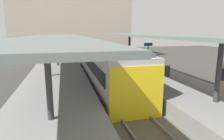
# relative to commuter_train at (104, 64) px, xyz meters

# --- Properties ---
(ground_plane) EXTENTS (80.00, 80.00, 0.00)m
(ground_plane) POSITION_rel_commuter_train_xyz_m (0.00, -3.06, -1.73)
(ground_plane) COLOR #383835
(platform_left) EXTENTS (4.40, 28.00, 1.00)m
(platform_left) POSITION_rel_commuter_train_xyz_m (-3.80, -3.06, -1.23)
(platform_left) COLOR gray
(platform_left) RESTS_ON ground_plane
(platform_right) EXTENTS (4.40, 28.00, 1.00)m
(platform_right) POSITION_rel_commuter_train_xyz_m (3.80, -3.06, -1.23)
(platform_right) COLOR gray
(platform_right) RESTS_ON ground_plane
(track_ballast) EXTENTS (3.20, 28.00, 0.20)m
(track_ballast) POSITION_rel_commuter_train_xyz_m (0.00, -3.06, -1.63)
(track_ballast) COLOR #59544C
(track_ballast) RESTS_ON ground_plane
(rail_near_side) EXTENTS (0.08, 28.00, 0.14)m
(rail_near_side) POSITION_rel_commuter_train_xyz_m (-0.72, -3.06, -1.46)
(rail_near_side) COLOR slate
(rail_near_side) RESTS_ON track_ballast
(rail_far_side) EXTENTS (0.08, 28.00, 0.14)m
(rail_far_side) POSITION_rel_commuter_train_xyz_m (0.72, -3.06, -1.46)
(rail_far_side) COLOR slate
(rail_far_side) RESTS_ON track_ballast
(commuter_train) EXTENTS (2.78, 14.68, 3.10)m
(commuter_train) POSITION_rel_commuter_train_xyz_m (0.00, 0.00, 0.00)
(commuter_train) COLOR #ADADB2
(commuter_train) RESTS_ON track_ballast
(canopy_left) EXTENTS (4.18, 21.00, 3.00)m
(canopy_left) POSITION_rel_commuter_train_xyz_m (-3.80, -1.66, 2.16)
(canopy_left) COLOR #333335
(canopy_left) RESTS_ON platform_left
(canopy_right) EXTENTS (4.18, 21.00, 3.11)m
(canopy_right) POSITION_rel_commuter_train_xyz_m (3.80, -1.66, 2.27)
(canopy_right) COLOR #333335
(canopy_right) RESTS_ON platform_right
(platform_bench) EXTENTS (1.40, 0.41, 0.86)m
(platform_bench) POSITION_rel_commuter_train_xyz_m (3.10, 0.97, -0.26)
(platform_bench) COLOR black
(platform_bench) RESTS_ON platform_right
(platform_sign) EXTENTS (0.90, 0.08, 2.21)m
(platform_sign) POSITION_rel_commuter_train_xyz_m (5.20, 2.85, 0.90)
(platform_sign) COLOR #262628
(platform_sign) RESTS_ON platform_right
(litter_bin) EXTENTS (0.44, 0.44, 0.80)m
(litter_bin) POSITION_rel_commuter_train_xyz_m (4.33, -2.48, -0.33)
(litter_bin) COLOR #2D2D30
(litter_bin) RESTS_ON platform_right
(passenger_near_bench) EXTENTS (0.36, 0.36, 1.69)m
(passenger_near_bench) POSITION_rel_commuter_train_xyz_m (4.60, -7.35, 0.15)
(passenger_near_bench) COLOR #998460
(passenger_near_bench) RESTS_ON platform_right
(passenger_mid_platform) EXTENTS (0.36, 0.36, 1.68)m
(passenger_mid_platform) POSITION_rel_commuter_train_xyz_m (2.23, -2.01, 0.14)
(passenger_mid_platform) COLOR #386B3D
(passenger_mid_platform) RESTS_ON platform_right
(passenger_far_end) EXTENTS (0.36, 0.36, 1.77)m
(passenger_far_end) POSITION_rel_commuter_train_xyz_m (-4.54, -0.22, 0.20)
(passenger_far_end) COLOR #998460
(passenger_far_end) RESTS_ON platform_left
(station_building_backdrop) EXTENTS (18.00, 6.00, 11.00)m
(station_building_backdrop) POSITION_rel_commuter_train_xyz_m (-1.62, 16.94, 3.77)
(station_building_backdrop) COLOR #A89E8E
(station_building_backdrop) RESTS_ON ground_plane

